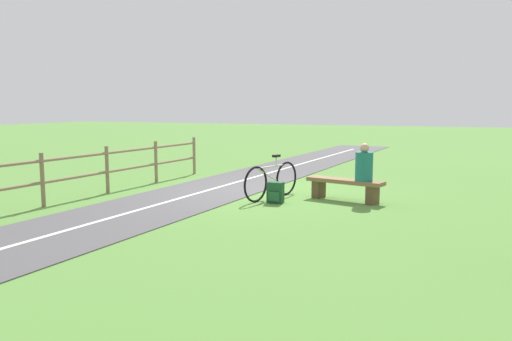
# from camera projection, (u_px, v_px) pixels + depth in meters

# --- Properties ---
(ground_plane) EXTENTS (80.00, 80.00, 0.00)m
(ground_plane) POSITION_uv_depth(u_px,v_px,m) (259.00, 191.00, 11.56)
(ground_plane) COLOR #548438
(paved_path) EXTENTS (4.39, 36.07, 0.02)m
(paved_path) POSITION_uv_depth(u_px,v_px,m) (95.00, 223.00, 8.39)
(paved_path) COLOR #4C494C
(paved_path) RESTS_ON ground_plane
(path_centre_line) EXTENTS (1.95, 31.95, 0.00)m
(path_centre_line) POSITION_uv_depth(u_px,v_px,m) (95.00, 222.00, 8.39)
(path_centre_line) COLOR silver
(path_centre_line) RESTS_ON paved_path
(bench) EXTENTS (1.66, 0.75, 0.44)m
(bench) POSITION_uv_depth(u_px,v_px,m) (345.00, 186.00, 10.38)
(bench) COLOR brown
(bench) RESTS_ON ground_plane
(person_seated) EXTENTS (0.42, 0.42, 0.75)m
(person_seated) POSITION_uv_depth(u_px,v_px,m) (364.00, 165.00, 10.08)
(person_seated) COLOR #1E6B66
(person_seated) RESTS_ON bench
(bicycle) EXTENTS (0.53, 1.75, 0.91)m
(bicycle) POSITION_uv_depth(u_px,v_px,m) (272.00, 180.00, 10.59)
(bicycle) COLOR black
(bicycle) RESTS_ON ground_plane
(backpack) EXTENTS (0.33, 0.25, 0.42)m
(backpack) POSITION_uv_depth(u_px,v_px,m) (275.00, 193.00, 10.14)
(backpack) COLOR #1E4C2D
(backpack) RESTS_ON ground_plane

